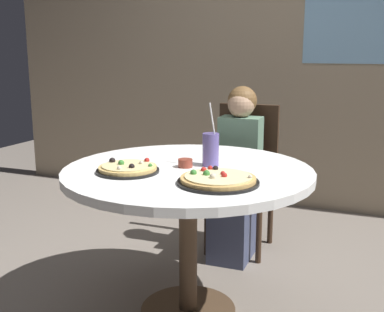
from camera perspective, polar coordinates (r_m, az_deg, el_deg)
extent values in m
plane|color=slate|center=(2.58, -0.45, -17.84)|extent=(8.00, 8.00, 0.00)
cube|color=gray|center=(4.14, 10.76, 14.25)|extent=(5.20, 0.12, 2.90)
cube|color=#8CBFE5|center=(3.99, 19.51, 14.99)|extent=(0.87, 0.02, 0.66)
cylinder|color=white|center=(2.30, -0.48, -1.95)|extent=(1.19, 1.19, 0.04)
cylinder|color=#4C3826|center=(2.42, -0.46, -10.35)|extent=(0.09, 0.09, 0.69)
cylinder|color=#4C3826|center=(2.58, -0.45, -17.65)|extent=(0.48, 0.48, 0.02)
cube|color=#382619|center=(3.17, 5.73, -3.61)|extent=(0.41, 0.41, 0.04)
cube|color=#382619|center=(3.28, 6.66, 1.58)|extent=(0.40, 0.05, 0.52)
cylinder|color=#382619|center=(3.13, 1.77, -8.08)|extent=(0.04, 0.04, 0.41)
cylinder|color=#382619|center=(3.05, 7.89, -8.81)|extent=(0.04, 0.04, 0.41)
cylinder|color=#382619|center=(3.44, 3.66, -6.22)|extent=(0.04, 0.04, 0.41)
cylinder|color=#382619|center=(3.36, 9.24, -6.82)|extent=(0.04, 0.04, 0.41)
cube|color=#3F4766|center=(3.09, 4.84, -8.04)|extent=(0.25, 0.33, 0.45)
cube|color=slate|center=(3.09, 5.71, 0.57)|extent=(0.26, 0.17, 0.44)
sphere|color=tan|center=(3.05, 5.83, 6.10)|extent=(0.17, 0.17, 0.17)
sphere|color=brown|center=(3.06, 5.94, 6.51)|extent=(0.18, 0.18, 0.18)
cylinder|color=black|center=(2.25, -7.58, -1.74)|extent=(0.29, 0.29, 0.01)
cylinder|color=#D8B266|center=(2.24, -7.59, -1.39)|extent=(0.27, 0.27, 0.02)
cylinder|color=beige|center=(2.24, -7.59, -1.12)|extent=(0.24, 0.24, 0.01)
sphere|color=#387F33|center=(2.26, -8.35, -0.82)|extent=(0.03, 0.03, 0.03)
sphere|color=black|center=(2.19, -7.12, -1.23)|extent=(0.03, 0.03, 0.03)
sphere|color=beige|center=(2.16, -8.56, -1.44)|extent=(0.02, 0.02, 0.02)
sphere|color=#B2231E|center=(2.30, -5.34, -0.50)|extent=(0.02, 0.02, 0.02)
sphere|color=beige|center=(2.26, -5.99, -0.81)|extent=(0.02, 0.02, 0.02)
sphere|color=#387F33|center=(2.20, -4.94, -1.12)|extent=(0.02, 0.02, 0.02)
sphere|color=black|center=(2.31, -9.39, -0.55)|extent=(0.03, 0.03, 0.03)
cylinder|color=black|center=(2.04, 3.10, -3.09)|extent=(0.35, 0.35, 0.01)
cylinder|color=tan|center=(2.04, 3.11, -2.71)|extent=(0.32, 0.32, 0.02)
cylinder|color=beige|center=(2.03, 3.11, -2.42)|extent=(0.29, 0.29, 0.01)
sphere|color=black|center=(2.14, 2.80, -1.46)|extent=(0.02, 0.02, 0.02)
sphere|color=#B2231E|center=(2.02, 3.83, -2.30)|extent=(0.02, 0.02, 0.02)
sphere|color=#B2231E|center=(2.06, 3.66, -2.05)|extent=(0.02, 0.02, 0.02)
sphere|color=#B2231E|center=(2.11, 1.39, -1.64)|extent=(0.03, 0.03, 0.03)
sphere|color=#387F33|center=(2.04, 1.72, -2.07)|extent=(0.03, 0.03, 0.03)
sphere|color=beige|center=(2.00, 2.51, -2.44)|extent=(0.03, 0.03, 0.03)
sphere|color=#387F33|center=(2.06, 0.18, -1.98)|extent=(0.03, 0.03, 0.03)
sphere|color=#B2231E|center=(2.14, 2.17, -1.43)|extent=(0.02, 0.02, 0.02)
sphere|color=beige|center=(2.01, 6.88, -2.47)|extent=(0.02, 0.02, 0.02)
cylinder|color=#6659A5|center=(2.33, 2.22, 0.76)|extent=(0.08, 0.08, 0.16)
cylinder|color=white|center=(2.31, 2.52, 3.60)|extent=(0.05, 0.03, 0.22)
cylinder|color=brown|center=(2.32, -0.80, -0.84)|extent=(0.07, 0.07, 0.04)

